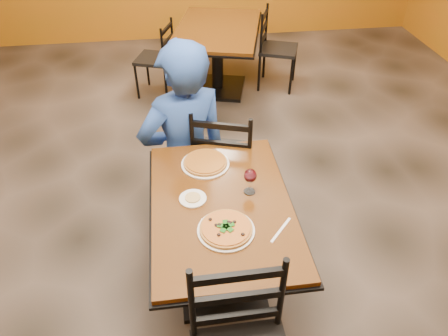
{
  "coord_description": "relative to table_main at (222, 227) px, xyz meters",
  "views": [
    {
      "loc": [
        -0.22,
        -2.25,
        2.42
      ],
      "look_at": [
        0.04,
        -0.3,
        0.85
      ],
      "focal_mm": 33.72,
      "sensor_mm": 36.0,
      "label": 1
    }
  ],
  "objects": [
    {
      "name": "floor",
      "position": [
        0.0,
        0.5,
        -0.56
      ],
      "size": [
        7.0,
        8.0,
        0.01
      ],
      "primitive_type": "cube",
      "color": "black",
      "rests_on": "ground"
    },
    {
      "name": "table_main",
      "position": [
        0.0,
        0.0,
        0.0
      ],
      "size": [
        0.83,
        1.23,
        0.75
      ],
      "color": "#5B320E",
      "rests_on": "floor"
    },
    {
      "name": "table_second",
      "position": [
        0.31,
        2.79,
        0.01
      ],
      "size": [
        1.23,
        1.54,
        0.75
      ],
      "rotation": [
        0.0,
        0.0,
        -0.26
      ],
      "color": "#5B320E",
      "rests_on": "floor"
    },
    {
      "name": "chair_main_far",
      "position": [
        0.13,
        0.77,
        -0.07
      ],
      "size": [
        0.55,
        0.55,
        0.97
      ],
      "primitive_type": null,
      "rotation": [
        0.0,
        0.0,
        2.84
      ],
      "color": "black",
      "rests_on": "floor"
    },
    {
      "name": "chair_second_left",
      "position": [
        -0.4,
        2.79,
        -0.13
      ],
      "size": [
        0.49,
        0.49,
        0.85
      ],
      "primitive_type": null,
      "rotation": [
        0.0,
        0.0,
        -1.92
      ],
      "color": "black",
      "rests_on": "floor"
    },
    {
      "name": "chair_second_right",
      "position": [
        1.03,
        2.79,
        -0.1
      ],
      "size": [
        0.53,
        0.53,
        0.91
      ],
      "primitive_type": null,
      "rotation": [
        0.0,
        0.0,
        1.21
      ],
      "color": "black",
      "rests_on": "floor"
    },
    {
      "name": "diner",
      "position": [
        -0.17,
        0.78,
        0.16
      ],
      "size": [
        0.8,
        0.65,
        1.43
      ],
      "primitive_type": "imported",
      "rotation": [
        0.0,
        0.0,
        3.47
      ],
      "color": "#1B4699",
      "rests_on": "floor"
    },
    {
      "name": "plate_main",
      "position": [
        -0.0,
        -0.21,
        0.2
      ],
      "size": [
        0.31,
        0.31,
        0.01
      ],
      "primitive_type": "cylinder",
      "color": "white",
      "rests_on": "table_main"
    },
    {
      "name": "pizza_main",
      "position": [
        -0.0,
        -0.21,
        0.21
      ],
      "size": [
        0.28,
        0.28,
        0.02
      ],
      "primitive_type": "cylinder",
      "color": "maroon",
      "rests_on": "plate_main"
    },
    {
      "name": "plate_far",
      "position": [
        -0.06,
        0.38,
        0.2
      ],
      "size": [
        0.31,
        0.31,
        0.01
      ],
      "primitive_type": "cylinder",
      "color": "white",
      "rests_on": "table_main"
    },
    {
      "name": "pizza_far",
      "position": [
        -0.06,
        0.38,
        0.21
      ],
      "size": [
        0.28,
        0.28,
        0.02
      ],
      "primitive_type": "cylinder",
      "color": "#AF8321",
      "rests_on": "plate_far"
    },
    {
      "name": "side_plate",
      "position": [
        -0.16,
        0.06,
        0.2
      ],
      "size": [
        0.16,
        0.16,
        0.01
      ],
      "primitive_type": "cylinder",
      "color": "white",
      "rests_on": "table_main"
    },
    {
      "name": "dip",
      "position": [
        -0.16,
        0.06,
        0.21
      ],
      "size": [
        0.09,
        0.09,
        0.01
      ],
      "primitive_type": "cylinder",
      "color": "tan",
      "rests_on": "side_plate"
    },
    {
      "name": "wine_glass",
      "position": [
        0.18,
        0.08,
        0.28
      ],
      "size": [
        0.08,
        0.08,
        0.18
      ],
      "primitive_type": null,
      "color": "white",
      "rests_on": "table_main"
    },
    {
      "name": "fork",
      "position": [
        -0.12,
        -0.21,
        0.2
      ],
      "size": [
        0.02,
        0.19,
        0.0
      ],
      "primitive_type": "cube",
      "rotation": [
        0.0,
        0.0,
        -0.03
      ],
      "color": "silver",
      "rests_on": "table_main"
    },
    {
      "name": "knife",
      "position": [
        0.29,
        -0.25,
        0.2
      ],
      "size": [
        0.15,
        0.17,
        0.0
      ],
      "primitive_type": "cube",
      "rotation": [
        0.0,
        0.0,
        -0.73
      ],
      "color": "silver",
      "rests_on": "table_main"
    }
  ]
}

